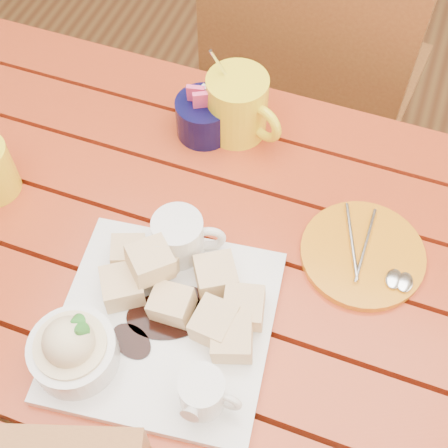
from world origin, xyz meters
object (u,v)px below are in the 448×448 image
at_px(coffee_mug_right, 239,105).
at_px(chair_far, 310,81).
at_px(dessert_plate, 146,326).
at_px(table, 199,304).
at_px(orange_saucer, 363,255).

bearing_deg(coffee_mug_right, chair_far, 106.43).
bearing_deg(dessert_plate, table, 77.68).
height_order(coffee_mug_right, orange_saucer, coffee_mug_right).
xyz_separation_m(table, orange_saucer, (0.22, 0.11, 0.11)).
bearing_deg(table, dessert_plate, -102.32).
bearing_deg(chair_far, table, 94.80).
relative_size(dessert_plate, orange_saucer, 1.75).
distance_m(table, chair_far, 0.68).
bearing_deg(dessert_plate, chair_far, 87.41).
bearing_deg(chair_far, coffee_mug_right, 89.06).
height_order(dessert_plate, chair_far, chair_far).
bearing_deg(dessert_plate, orange_saucer, 42.14).
relative_size(dessert_plate, coffee_mug_right, 1.91).
distance_m(dessert_plate, coffee_mug_right, 0.40).
bearing_deg(orange_saucer, coffee_mug_right, 146.01).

